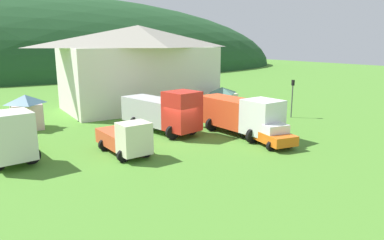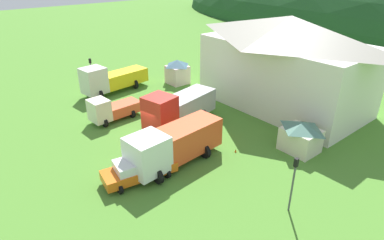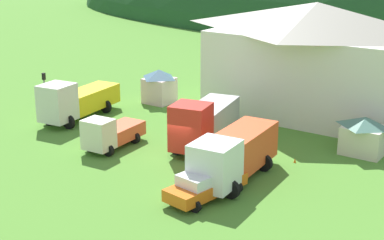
# 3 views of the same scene
# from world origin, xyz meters

# --- Properties ---
(ground_plane) EXTENTS (200.00, 200.00, 0.00)m
(ground_plane) POSITION_xyz_m (0.00, 0.00, 0.00)
(ground_plane) COLOR #4C842D
(depot_building) EXTENTS (17.55, 9.86, 9.30)m
(depot_building) POSITION_xyz_m (3.11, 14.61, 4.79)
(depot_building) COLOR white
(depot_building) RESTS_ON ground
(play_shed_cream) EXTENTS (2.98, 2.57, 2.63)m
(play_shed_cream) POSITION_xyz_m (9.87, 7.93, 1.36)
(play_shed_cream) COLOR beige
(play_shed_cream) RESTS_ON ground
(play_shed_pink) EXTENTS (2.56, 2.52, 3.03)m
(play_shed_pink) POSITION_xyz_m (-9.59, 10.26, 1.56)
(play_shed_pink) COLOR beige
(play_shed_pink) RESTS_ON ground
(flatbed_truck_yellow) EXTENTS (3.64, 8.29, 3.43)m
(flatbed_truck_yellow) POSITION_xyz_m (-11.99, 2.30, 1.64)
(flatbed_truck_yellow) COLOR silver
(flatbed_truck_yellow) RESTS_ON ground
(light_truck_cream) EXTENTS (2.63, 5.15, 2.45)m
(light_truck_cream) POSITION_xyz_m (-5.07, -1.23, 1.16)
(light_truck_cream) COLOR beige
(light_truck_cream) RESTS_ON ground
(crane_truck_red) EXTENTS (4.19, 8.27, 3.68)m
(crane_truck_red) POSITION_xyz_m (-0.01, 3.01, 1.82)
(crane_truck_red) COLOR red
(crane_truck_red) RESTS_ON ground
(heavy_rig_white) EXTENTS (3.59, 8.06, 3.19)m
(heavy_rig_white) POSITION_xyz_m (4.90, -1.16, 1.76)
(heavy_rig_white) COLOR white
(heavy_rig_white) RESTS_ON ground
(service_pickup_orange) EXTENTS (2.88, 5.42, 1.66)m
(service_pickup_orange) POSITION_xyz_m (4.92, -4.31, 0.83)
(service_pickup_orange) COLOR orange
(service_pickup_orange) RESTS_ON ground
(traffic_light_west) EXTENTS (0.20, 0.32, 3.90)m
(traffic_light_west) POSITION_xyz_m (-13.96, 0.93, 2.41)
(traffic_light_west) COLOR #4C4C51
(traffic_light_west) RESTS_ON ground
(traffic_light_east) EXTENTS (0.20, 0.32, 3.80)m
(traffic_light_east) POSITION_xyz_m (13.65, 1.26, 2.35)
(traffic_light_east) COLOR #4C4C51
(traffic_light_east) RESTS_ON ground
(traffic_cone_near_pickup) EXTENTS (0.36, 0.36, 0.60)m
(traffic_cone_near_pickup) POSITION_xyz_m (6.76, 3.74, 0.00)
(traffic_cone_near_pickup) COLOR orange
(traffic_cone_near_pickup) RESTS_ON ground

